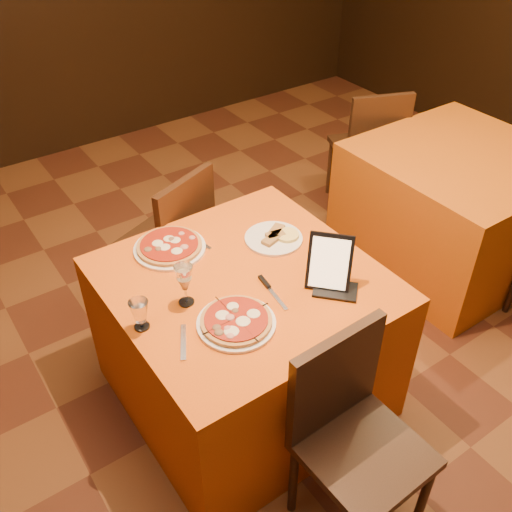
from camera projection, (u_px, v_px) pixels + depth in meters
floor at (346, 422)px, 2.75m from camera, size 6.00×7.00×0.01m
main_table at (245, 339)px, 2.66m from camera, size 1.10×1.10×0.75m
side_table at (453, 208)px, 3.55m from camera, size 1.10×1.10×0.75m
chair_main_near at (365, 453)px, 2.10m from camera, size 0.40×0.40×0.91m
chair_main_far at (163, 242)px, 3.13m from camera, size 0.53×0.53×0.91m
chair_side_far at (365, 147)px, 4.03m from camera, size 0.55×0.55×0.91m
pizza_near at (236, 322)px, 2.20m from camera, size 0.31×0.31×0.03m
pizza_far at (170, 247)px, 2.58m from camera, size 0.33×0.33×0.03m
cutlet_dish at (274, 237)px, 2.64m from camera, size 0.27×0.27×0.03m
wine_glass at (185, 285)px, 2.25m from camera, size 0.10×0.10×0.19m
water_glass at (140, 315)px, 2.16m from camera, size 0.08×0.08×0.13m
tablet at (330, 262)px, 2.32m from camera, size 0.20×0.20×0.23m
knife at (274, 295)px, 2.34m from camera, size 0.04×0.21×0.01m
fork_near at (183, 342)px, 2.13m from camera, size 0.11×0.17×0.01m
fork_far at (200, 242)px, 2.63m from camera, size 0.04×0.15×0.01m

